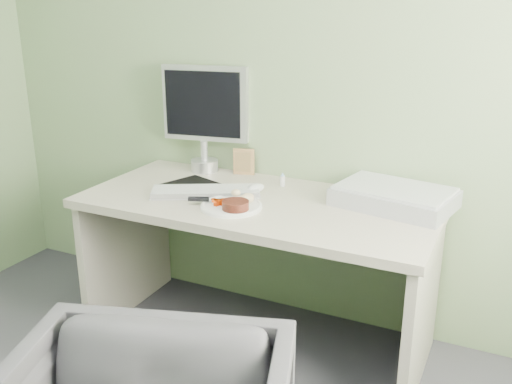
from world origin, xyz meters
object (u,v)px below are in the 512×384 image
at_px(desk, 258,237).
at_px(monitor, 205,113).
at_px(plate, 231,207).
at_px(scanner, 394,198).

relative_size(desk, monitor, 2.94).
bearing_deg(plate, scanner, 27.48).
height_order(desk, plate, plate).
xyz_separation_m(desk, plate, (-0.06, -0.15, 0.19)).
bearing_deg(plate, desk, 68.11).
relative_size(scanner, monitor, 0.90).
xyz_separation_m(desk, scanner, (0.57, 0.18, 0.22)).
xyz_separation_m(plate, scanner, (0.63, 0.33, 0.03)).
height_order(plate, monitor, monitor).
height_order(desk, scanner, scanner).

